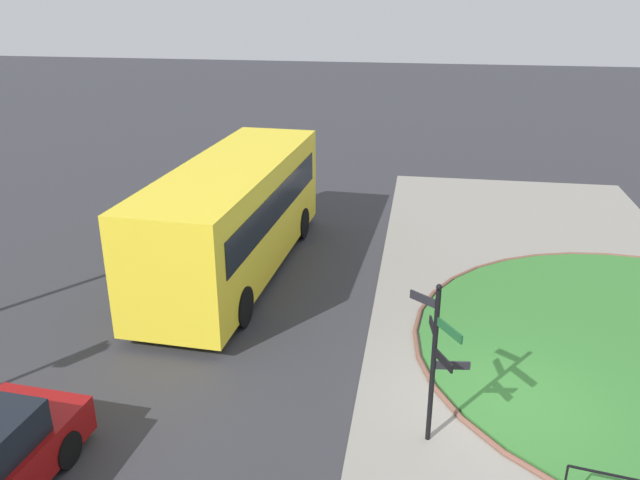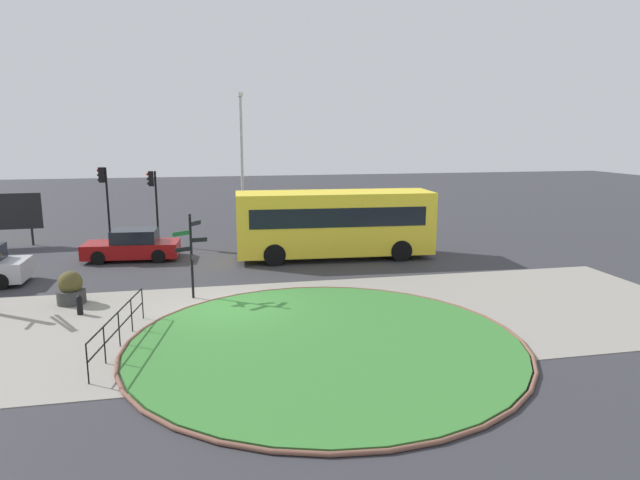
# 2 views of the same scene
# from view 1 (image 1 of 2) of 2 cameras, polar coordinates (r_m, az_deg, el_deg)

# --- Properties ---
(ground) EXTENTS (120.00, 120.00, 0.00)m
(ground) POSITION_cam_1_polar(r_m,az_deg,el_deg) (13.36, 16.60, -14.13)
(ground) COLOR #333338
(sidewalk_paving) EXTENTS (32.00, 8.99, 0.02)m
(sidewalk_paving) POSITION_cam_1_polar(r_m,az_deg,el_deg) (13.65, 23.05, -14.17)
(sidewalk_paving) COLOR gray
(sidewalk_paving) RESTS_ON ground
(signpost_directional) EXTENTS (1.18, 1.10, 3.10)m
(signpost_directional) POSITION_cam_1_polar(r_m,az_deg,el_deg) (11.22, 10.31, -10.02)
(signpost_directional) COLOR black
(signpost_directional) RESTS_ON ground
(bus_yellow) EXTENTS (9.37, 3.03, 3.18)m
(bus_yellow) POSITION_cam_1_polar(r_m,az_deg,el_deg) (17.90, -7.65, 2.22)
(bus_yellow) COLOR yellow
(bus_yellow) RESTS_ON ground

